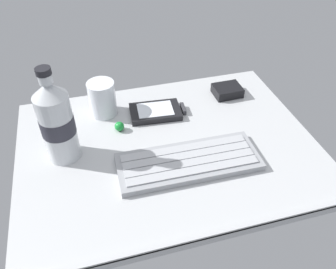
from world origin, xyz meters
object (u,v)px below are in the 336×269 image
handheld_device (158,111)px  charger_block (227,91)px  keyboard (189,162)px  water_bottle (57,122)px  trackball_mouse (119,126)px  juice_cup (102,100)px

handheld_device → charger_block: (19.34, 3.24, 0.47)cm
keyboard → handheld_device: 18.38cm
water_bottle → trackball_mouse: bearing=22.5°
trackball_mouse → juice_cup: bearing=108.8°
handheld_device → water_bottle: size_ratio=0.64×
keyboard → trackball_mouse: (-11.77, 14.61, 0.29)cm
keyboard → handheld_device: bearing=95.6°
juice_cup → water_bottle: size_ratio=0.41×
juice_cup → trackball_mouse: 8.37cm
handheld_device → juice_cup: (-12.52, 3.78, 3.18)cm
juice_cup → water_bottle: water_bottle is taller
keyboard → charger_block: size_ratio=4.17×
water_bottle → trackball_mouse: 15.54cm
charger_block → water_bottle: bearing=-163.9°
handheld_device → charger_block: size_ratio=1.89×
handheld_device → keyboard: bearing=-84.4°
handheld_device → trackball_mouse: trackball_mouse is taller
handheld_device → trackball_mouse: 10.63cm
juice_cup → trackball_mouse: (2.55, -7.46, -2.81)cm
handheld_device → charger_block: charger_block is taller
trackball_mouse → charger_block: bearing=13.3°
keyboard → water_bottle: (-24.14, 9.50, 8.20)cm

